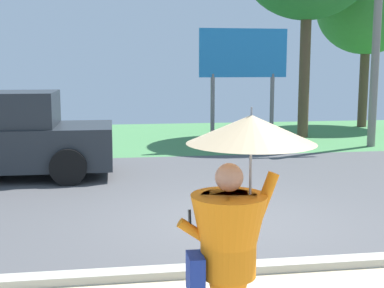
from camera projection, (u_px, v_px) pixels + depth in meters
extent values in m
cube|color=#4C4C4F|center=(207.00, 194.00, 10.14)|extent=(40.00, 8.00, 0.10)
cube|color=#46814A|center=(166.00, 138.00, 17.97)|extent=(40.00, 8.00, 0.10)
cube|color=#B2AD9E|center=(267.00, 266.00, 6.22)|extent=(40.00, 0.24, 0.10)
cone|color=orange|center=(228.00, 284.00, 4.11)|extent=(0.60, 0.60, 1.45)
cylinder|color=orange|center=(229.00, 235.00, 4.05)|extent=(0.44, 0.44, 0.65)
sphere|color=tan|center=(229.00, 177.00, 3.98)|extent=(0.22, 0.22, 0.22)
cylinder|color=orange|center=(264.00, 200.00, 4.05)|extent=(0.24, 0.09, 0.45)
cylinder|color=orange|center=(195.00, 232.00, 4.02)|extent=(0.29, 0.08, 0.24)
cylinder|color=gray|center=(250.00, 172.00, 4.00)|extent=(0.02, 0.02, 0.75)
cone|color=#D1B284|center=(251.00, 129.00, 3.95)|extent=(1.00, 1.00, 0.22)
cylinder|color=gray|center=(252.00, 114.00, 3.93)|extent=(0.02, 0.02, 0.10)
cube|color=black|center=(190.00, 219.00, 4.03)|extent=(0.02, 0.11, 0.16)
cube|color=navy|center=(195.00, 273.00, 4.00)|extent=(0.12, 0.24, 0.30)
cube|color=#23282D|center=(14.00, 112.00, 11.29)|extent=(1.80, 1.84, 0.90)
cube|color=#2D3842|center=(54.00, 112.00, 11.41)|extent=(0.10, 1.70, 0.77)
cylinder|color=black|center=(75.00, 151.00, 12.60)|extent=(0.76, 0.28, 0.76)
cylinder|color=black|center=(68.00, 167.00, 10.64)|extent=(0.76, 0.28, 0.76)
cylinder|color=gray|center=(377.00, 25.00, 15.27)|extent=(0.24, 0.24, 7.23)
cylinder|color=slate|center=(213.00, 112.00, 15.17)|extent=(0.12, 0.12, 2.20)
cylinder|color=slate|center=(272.00, 111.00, 15.43)|extent=(0.12, 0.12, 2.20)
cube|color=#1E72B2|center=(243.00, 53.00, 15.05)|extent=(2.60, 0.10, 1.40)
cylinder|color=brown|center=(304.00, 70.00, 17.47)|extent=(0.36, 0.36, 4.55)
cylinder|color=brown|center=(364.00, 84.00, 20.64)|extent=(0.36, 0.36, 3.41)
ellipsoid|color=#387F33|center=(367.00, 8.00, 20.20)|extent=(3.91, 3.91, 3.55)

